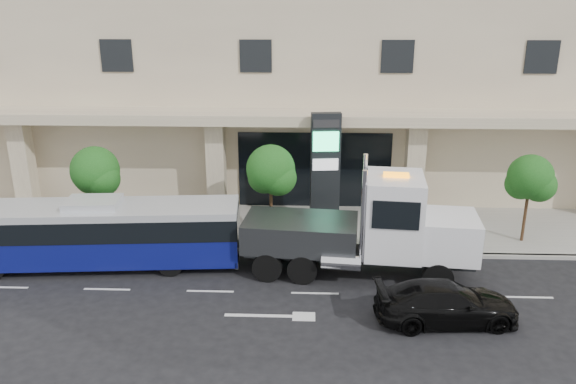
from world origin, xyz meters
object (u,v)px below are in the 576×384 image
(black_sedan, at_px, (446,303))
(signage_pylon, at_px, (325,170))
(city_bus, at_px, (96,233))
(tow_truck, at_px, (369,230))

(black_sedan, relative_size, signage_pylon, 0.88)
(city_bus, bearing_deg, tow_truck, -6.57)
(tow_truck, bearing_deg, city_bus, -175.91)
(tow_truck, bearing_deg, signage_pylon, 114.06)
(signage_pylon, bearing_deg, tow_truck, -78.36)
(tow_truck, relative_size, signage_pylon, 1.88)
(city_bus, height_order, signage_pylon, signage_pylon)
(tow_truck, xyz_separation_m, black_sedan, (2.35, -3.49, -1.24))
(tow_truck, distance_m, signage_pylon, 5.34)
(city_bus, relative_size, signage_pylon, 2.14)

